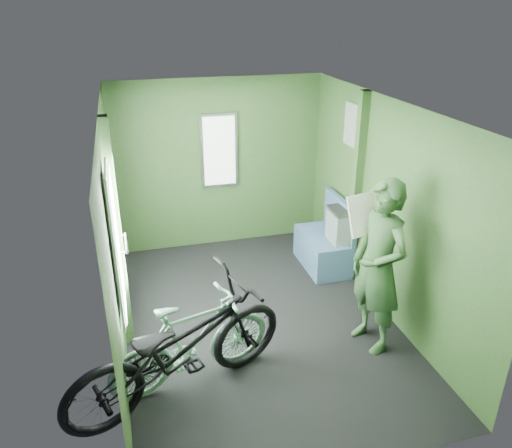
{
  "coord_description": "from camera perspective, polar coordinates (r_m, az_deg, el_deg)",
  "views": [
    {
      "loc": [
        -1.21,
        -4.36,
        3.19
      ],
      "look_at": [
        0.0,
        0.1,
        1.1
      ],
      "focal_mm": 35.0,
      "sensor_mm": 36.0,
      "label": 1
    }
  ],
  "objects": [
    {
      "name": "bicycle_black",
      "position": [
        4.67,
        -8.26,
        -19.02
      ],
      "size": [
        2.22,
        1.53,
        1.16
      ],
      "primitive_type": "imported",
      "rotation": [
        0.0,
        -0.12,
        1.94
      ],
      "color": "black",
      "rests_on": "ground"
    },
    {
      "name": "bicycle_mint",
      "position": [
        4.8,
        -6.98,
        -17.5
      ],
      "size": [
        1.62,
        0.94,
        0.97
      ],
      "primitive_type": "imported",
      "rotation": [
        0.0,
        -0.14,
        1.84
      ],
      "color": "#89C2A9",
      "rests_on": "ground"
    },
    {
      "name": "room",
      "position": [
        4.88,
        -0.24,
        3.27
      ],
      "size": [
        4.0,
        4.02,
        2.31
      ],
      "color": "black",
      "rests_on": "ground"
    },
    {
      "name": "waste_box",
      "position": [
        6.32,
        9.52,
        -1.92
      ],
      "size": [
        0.25,
        0.36,
        0.86
      ],
      "primitive_type": "cube",
      "color": "gray",
      "rests_on": "ground"
    },
    {
      "name": "bench_seat",
      "position": [
        6.5,
        7.82,
        -2.6
      ],
      "size": [
        0.49,
        0.87,
        0.92
      ],
      "rotation": [
        0.0,
        0.0,
        0.0
      ],
      "color": "navy",
      "rests_on": "ground"
    },
    {
      "name": "passenger",
      "position": [
        4.88,
        13.84,
        -4.81
      ],
      "size": [
        0.55,
        0.76,
        1.74
      ],
      "rotation": [
        0.0,
        0.0,
        -1.34
      ],
      "color": "#2F512C",
      "rests_on": "ground"
    }
  ]
}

